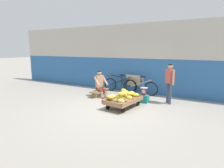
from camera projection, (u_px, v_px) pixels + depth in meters
ground_plane at (112, 110)px, 6.62m from camera, size 80.00×80.00×0.00m
back_wall at (145, 59)px, 8.94m from camera, size 16.00×0.30×3.24m
banana_cart at (123, 101)px, 6.85m from camera, size 1.00×1.52×0.36m
banana_pile at (124, 95)px, 6.83m from camera, size 0.90×1.48×0.27m
low_bench at (100, 92)px, 8.54m from camera, size 0.34×1.11×0.27m
vendor_seated at (100, 84)px, 8.40m from camera, size 0.74×0.65×1.14m
plastic_crate at (144, 99)px, 7.52m from camera, size 0.36×0.28×0.30m
weighing_scale at (144, 91)px, 7.46m from camera, size 0.30×0.30×0.29m
bicycle_near_left at (120, 85)px, 9.38m from camera, size 1.66×0.48×0.86m
bicycle_far_left at (141, 87)px, 8.82m from camera, size 1.66×0.48×0.86m
sign_board at (134, 83)px, 9.24m from camera, size 0.70×0.28×0.87m
customer_adult at (170, 79)px, 7.20m from camera, size 0.38×0.36×1.53m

